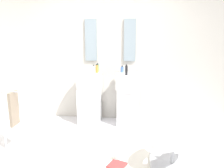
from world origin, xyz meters
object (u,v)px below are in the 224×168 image
at_px(magazine_red, 117,165).
at_px(soap_bottle_black, 126,70).
at_px(coffee_mug, 116,157).
at_px(soap_bottle_white, 94,70).
at_px(pedestal_sink_left, 89,96).
at_px(soap_bottle_amber, 97,69).
at_px(soap_bottle_blue, 122,69).
at_px(soap_bottle_green, 98,68).
at_px(pedestal_sink_right, 128,97).
at_px(towel_rack, 12,110).
at_px(lounge_chair, 173,142).

distance_m(magazine_red, soap_bottle_black, 1.71).
bearing_deg(coffee_mug, soap_bottle_white, 112.65).
relative_size(soap_bottle_black, soap_bottle_white, 1.14).
bearing_deg(magazine_red, pedestal_sink_left, 136.86).
relative_size(coffee_mug, soap_bottle_white, 0.54).
height_order(coffee_mug, soap_bottle_amber, soap_bottle_amber).
bearing_deg(pedestal_sink_left, soap_bottle_black, -10.91).
bearing_deg(soap_bottle_blue, magazine_red, -88.04).
distance_m(pedestal_sink_left, soap_bottle_green, 0.55).
relative_size(pedestal_sink_right, soap_bottle_amber, 6.46).
distance_m(towel_rack, soap_bottle_white, 1.57).
bearing_deg(pedestal_sink_left, lounge_chair, -45.77).
height_order(soap_bottle_green, soap_bottle_black, soap_bottle_black).
bearing_deg(coffee_mug, towel_rack, 174.97).
height_order(magazine_red, soap_bottle_amber, soap_bottle_amber).
relative_size(pedestal_sink_left, towel_rack, 1.13).
bearing_deg(towel_rack, pedestal_sink_left, 54.04).
bearing_deg(pedestal_sink_right, towel_rack, -143.16).
relative_size(soap_bottle_green, soap_bottle_black, 0.92).
relative_size(coffee_mug, soap_bottle_amber, 0.53).
relative_size(pedestal_sink_right, magazine_red, 5.00).
xyz_separation_m(pedestal_sink_right, lounge_chair, (0.64, -1.42, -0.18)).
bearing_deg(pedestal_sink_right, soap_bottle_green, 172.89).
distance_m(pedestal_sink_left, pedestal_sink_right, 0.74).
bearing_deg(magazine_red, lounge_chair, 29.42).
height_order(pedestal_sink_right, coffee_mug, pedestal_sink_right).
height_order(towel_rack, soap_bottle_white, soap_bottle_white).
xyz_separation_m(pedestal_sink_right, towel_rack, (-1.62, -1.22, 0.10)).
bearing_deg(soap_bottle_blue, soap_bottle_green, -174.26).
distance_m(soap_bottle_blue, soap_bottle_white, 0.54).
xyz_separation_m(pedestal_sink_left, soap_bottle_black, (0.70, -0.14, 0.53)).
relative_size(soap_bottle_green, soap_bottle_white, 1.05).
height_order(magazine_red, soap_bottle_black, soap_bottle_black).
height_order(pedestal_sink_left, soap_bottle_green, soap_bottle_green).
xyz_separation_m(pedestal_sink_left, soap_bottle_white, (0.11, -0.07, 0.52)).
distance_m(coffee_mug, soap_bottle_green, 1.80).
bearing_deg(soap_bottle_black, coffee_mug, -93.04).
bearing_deg(soap_bottle_green, soap_bottle_white, -109.79).
bearing_deg(lounge_chair, soap_bottle_amber, 130.46).
bearing_deg(coffee_mug, soap_bottle_amber, 109.72).
relative_size(pedestal_sink_left, soap_bottle_blue, 8.33).
height_order(lounge_chair, soap_bottle_amber, soap_bottle_amber).
distance_m(soap_bottle_black, soap_bottle_white, 0.60).
relative_size(pedestal_sink_right, soap_bottle_green, 6.20).
xyz_separation_m(pedestal_sink_left, soap_bottle_blue, (0.61, 0.12, 0.50)).
xyz_separation_m(pedestal_sink_left, towel_rack, (-0.88, -1.22, 0.10)).
bearing_deg(soap_bottle_blue, pedestal_sink_left, -169.00).
xyz_separation_m(soap_bottle_black, soap_bottle_amber, (-0.56, 0.16, -0.01)).
bearing_deg(soap_bottle_green, lounge_chair, -50.59).
xyz_separation_m(magazine_red, soap_bottle_white, (-0.56, 1.43, 1.02)).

